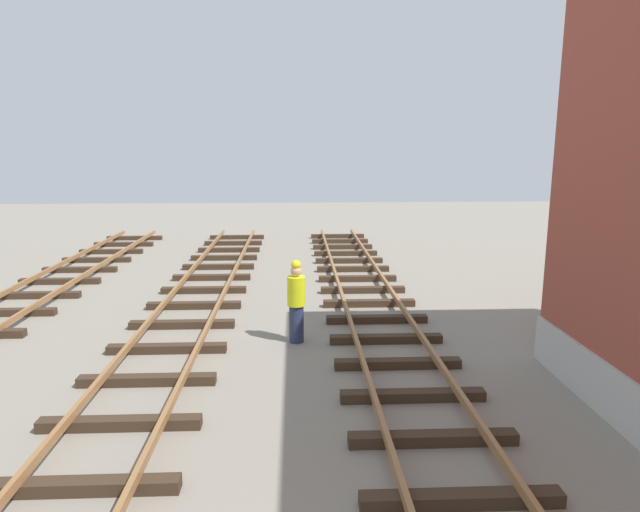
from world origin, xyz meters
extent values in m
cube|color=#38281C|center=(0.68, 3.55, 0.09)|extent=(2.50, 0.24, 0.18)
cube|color=#38281C|center=(0.68, 4.97, 0.09)|extent=(2.50, 0.24, 0.18)
cube|color=#38281C|center=(0.68, 6.39, 0.09)|extent=(2.50, 0.24, 0.18)
cube|color=#38281C|center=(0.68, 7.81, 0.09)|extent=(2.50, 0.24, 0.18)
cube|color=#38281C|center=(0.68, 9.22, 0.09)|extent=(2.50, 0.24, 0.18)
cube|color=#38281C|center=(0.68, 10.64, 0.09)|extent=(2.50, 0.24, 0.18)
cube|color=#38281C|center=(0.68, 12.06, 0.09)|extent=(2.50, 0.24, 0.18)
cube|color=#38281C|center=(0.68, 13.48, 0.09)|extent=(2.50, 0.24, 0.18)
cube|color=#38281C|center=(0.68, 14.90, 0.09)|extent=(2.50, 0.24, 0.18)
cube|color=#38281C|center=(0.68, 16.32, 0.09)|extent=(2.50, 0.24, 0.18)
cube|color=#38281C|center=(0.68, 17.74, 0.09)|extent=(2.50, 0.24, 0.18)
cube|color=#38281C|center=(0.68, 19.16, 0.09)|extent=(2.50, 0.24, 0.18)
cube|color=#38281C|center=(0.68, 20.58, 0.09)|extent=(2.50, 0.24, 0.18)
cube|color=#38281C|center=(0.68, 22.00, 0.09)|extent=(2.50, 0.24, 0.18)
cube|color=#38281C|center=(0.68, 23.42, 0.09)|extent=(2.50, 0.24, 0.18)
cube|color=#38281C|center=(-4.06, 4.02, 0.09)|extent=(2.50, 0.24, 0.18)
cube|color=#38281C|center=(-4.06, 5.63, 0.09)|extent=(2.50, 0.24, 0.18)
cube|color=#38281C|center=(-4.06, 7.24, 0.09)|extent=(2.50, 0.24, 0.18)
cube|color=#38281C|center=(-4.06, 8.85, 0.09)|extent=(2.50, 0.24, 0.18)
cube|color=#38281C|center=(-4.06, 10.45, 0.09)|extent=(2.50, 0.24, 0.18)
cube|color=#38281C|center=(-4.06, 12.06, 0.09)|extent=(2.50, 0.24, 0.18)
cube|color=#38281C|center=(-4.06, 13.67, 0.09)|extent=(2.50, 0.24, 0.18)
cube|color=#38281C|center=(-4.06, 15.28, 0.09)|extent=(2.50, 0.24, 0.18)
cube|color=#38281C|center=(-4.06, 16.89, 0.09)|extent=(2.50, 0.24, 0.18)
cube|color=#38281C|center=(-4.06, 18.50, 0.09)|extent=(2.50, 0.24, 0.18)
cube|color=#38281C|center=(-4.06, 20.10, 0.09)|extent=(2.50, 0.24, 0.18)
cube|color=#38281C|center=(-4.06, 21.71, 0.09)|extent=(2.50, 0.24, 0.18)
cube|color=#38281C|center=(-4.06, 23.32, 0.09)|extent=(2.50, 0.24, 0.18)
cube|color=#38281C|center=(-8.79, 11.65, 0.09)|extent=(2.50, 0.24, 0.18)
cube|color=#38281C|center=(-8.79, 13.31, 0.09)|extent=(2.50, 0.24, 0.18)
cube|color=#38281C|center=(-8.79, 14.97, 0.09)|extent=(2.50, 0.24, 0.18)
cube|color=#38281C|center=(-8.79, 16.64, 0.09)|extent=(2.50, 0.24, 0.18)
cube|color=#38281C|center=(-8.79, 18.30, 0.09)|extent=(2.50, 0.24, 0.18)
cube|color=#38281C|center=(-8.79, 19.97, 0.09)|extent=(2.50, 0.24, 0.18)
cube|color=#38281C|center=(-8.79, 21.63, 0.09)|extent=(2.50, 0.24, 0.18)
cube|color=#38281C|center=(-8.79, 23.29, 0.09)|extent=(2.50, 0.24, 0.18)
cylinder|color=#262D4C|center=(-1.31, 9.38, 0.42)|extent=(0.32, 0.32, 0.85)
cylinder|color=yellow|center=(-1.31, 9.38, 1.18)|extent=(0.40, 0.40, 0.65)
sphere|color=tan|center=(-1.31, 9.38, 1.62)|extent=(0.24, 0.24, 0.24)
sphere|color=yellow|center=(-1.31, 9.38, 1.76)|extent=(0.22, 0.22, 0.22)
camera|label=1|loc=(-1.31, -2.37, 4.32)|focal=31.02mm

